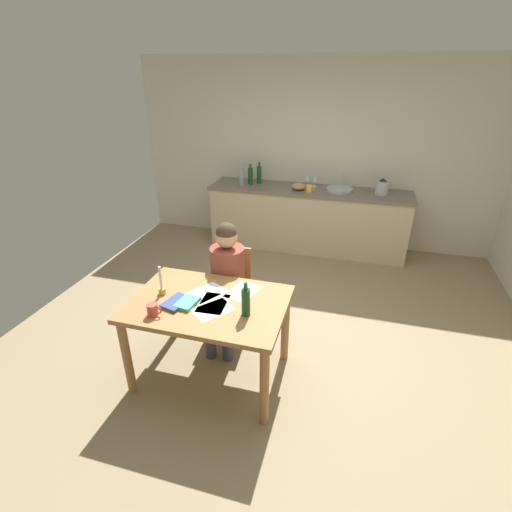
% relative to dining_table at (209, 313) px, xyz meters
% --- Properties ---
extents(ground_plane, '(5.20, 5.20, 0.04)m').
position_rel_dining_table_xyz_m(ground_plane, '(0.37, 0.62, -0.66)').
color(ground_plane, '#937F60').
extents(wall_back, '(5.20, 0.12, 2.60)m').
position_rel_dining_table_xyz_m(wall_back, '(0.37, 3.22, 0.66)').
color(wall_back, beige).
rests_on(wall_back, ground).
extents(kitchen_counter, '(2.81, 0.64, 0.90)m').
position_rel_dining_table_xyz_m(kitchen_counter, '(0.37, 2.86, -0.19)').
color(kitchen_counter, beige).
rests_on(kitchen_counter, ground).
extents(dining_table, '(1.25, 0.86, 0.75)m').
position_rel_dining_table_xyz_m(dining_table, '(0.00, 0.00, 0.00)').
color(dining_table, '#9E7042').
rests_on(dining_table, ground).
extents(chair_at_table, '(0.43, 0.43, 0.87)m').
position_rel_dining_table_xyz_m(chair_at_table, '(-0.05, 0.67, -0.15)').
color(chair_at_table, '#9E7042').
rests_on(chair_at_table, ground).
extents(person_seated, '(0.35, 0.61, 1.19)m').
position_rel_dining_table_xyz_m(person_seated, '(-0.04, 0.52, 0.04)').
color(person_seated, brown).
rests_on(person_seated, ground).
extents(coffee_mug, '(0.12, 0.08, 0.09)m').
position_rel_dining_table_xyz_m(coffee_mug, '(-0.33, -0.28, 0.16)').
color(coffee_mug, '#D84C3F').
rests_on(coffee_mug, dining_table).
extents(candlestick, '(0.06, 0.06, 0.25)m').
position_rel_dining_table_xyz_m(candlestick, '(-0.40, 0.01, 0.18)').
color(candlestick, gold).
rests_on(candlestick, dining_table).
extents(book_magazine, '(0.16, 0.22, 0.03)m').
position_rel_dining_table_xyz_m(book_magazine, '(-0.14, -0.08, 0.13)').
color(book_magazine, '#4CAA8E').
rests_on(book_magazine, dining_table).
extents(book_cookery, '(0.21, 0.26, 0.03)m').
position_rel_dining_table_xyz_m(book_cookery, '(-0.23, -0.10, 0.13)').
color(book_cookery, '#394A7E').
rests_on(book_cookery, dining_table).
extents(paper_letter, '(0.28, 0.34, 0.00)m').
position_rel_dining_table_xyz_m(paper_letter, '(0.22, 0.21, 0.11)').
color(paper_letter, white).
rests_on(paper_letter, dining_table).
extents(paper_bill, '(0.23, 0.31, 0.00)m').
position_rel_dining_table_xyz_m(paper_bill, '(0.05, -0.01, 0.11)').
color(paper_bill, white).
rests_on(paper_bill, dining_table).
extents(paper_envelope, '(0.33, 0.36, 0.00)m').
position_rel_dining_table_xyz_m(paper_envelope, '(-0.06, 0.12, 0.11)').
color(paper_envelope, white).
rests_on(paper_envelope, dining_table).
extents(paper_receipt, '(0.35, 0.36, 0.00)m').
position_rel_dining_table_xyz_m(paper_receipt, '(0.08, -0.10, 0.11)').
color(paper_receipt, white).
rests_on(paper_receipt, dining_table).
extents(wine_bottle_on_table, '(0.07, 0.07, 0.27)m').
position_rel_dining_table_xyz_m(wine_bottle_on_table, '(0.34, -0.09, 0.23)').
color(wine_bottle_on_table, '#194C23').
rests_on(wine_bottle_on_table, dining_table).
extents(sink_unit, '(0.36, 0.36, 0.24)m').
position_rel_dining_table_xyz_m(sink_unit, '(0.79, 2.86, 0.28)').
color(sink_unit, '#B2B7BC').
rests_on(sink_unit, kitchen_counter).
extents(bottle_oil, '(0.08, 0.08, 0.30)m').
position_rel_dining_table_xyz_m(bottle_oil, '(-0.60, 2.78, 0.38)').
color(bottle_oil, '#8C999E').
rests_on(bottle_oil, kitchen_counter).
extents(bottle_vinegar, '(0.07, 0.07, 0.29)m').
position_rel_dining_table_xyz_m(bottle_vinegar, '(-0.49, 2.88, 0.38)').
color(bottle_vinegar, '#194C23').
rests_on(bottle_vinegar, kitchen_counter).
extents(bottle_wine_red, '(0.07, 0.07, 0.31)m').
position_rel_dining_table_xyz_m(bottle_wine_red, '(-0.38, 2.94, 0.39)').
color(bottle_wine_red, '#194C23').
rests_on(bottle_wine_red, kitchen_counter).
extents(mixing_bowl, '(0.20, 0.20, 0.09)m').
position_rel_dining_table_xyz_m(mixing_bowl, '(0.23, 2.78, 0.30)').
color(mixing_bowl, tan).
rests_on(mixing_bowl, kitchen_counter).
extents(stovetop_kettle, '(0.18, 0.18, 0.22)m').
position_rel_dining_table_xyz_m(stovetop_kettle, '(1.34, 2.86, 0.36)').
color(stovetop_kettle, '#B7BABF').
rests_on(stovetop_kettle, kitchen_counter).
extents(wine_glass_near_sink, '(0.07, 0.07, 0.15)m').
position_rel_dining_table_xyz_m(wine_glass_near_sink, '(0.43, 3.01, 0.37)').
color(wine_glass_near_sink, silver).
rests_on(wine_glass_near_sink, kitchen_counter).
extents(wine_glass_by_kettle, '(0.07, 0.07, 0.15)m').
position_rel_dining_table_xyz_m(wine_glass_by_kettle, '(0.32, 3.01, 0.37)').
color(wine_glass_by_kettle, silver).
rests_on(wine_glass_by_kettle, kitchen_counter).
extents(teacup_on_counter, '(0.12, 0.09, 0.09)m').
position_rel_dining_table_xyz_m(teacup_on_counter, '(0.40, 2.71, 0.31)').
color(teacup_on_counter, '#F2CC4C').
rests_on(teacup_on_counter, kitchen_counter).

